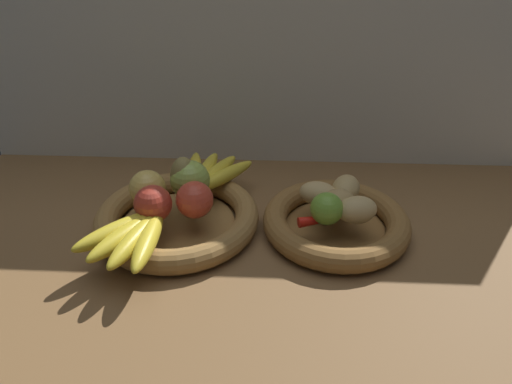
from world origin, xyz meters
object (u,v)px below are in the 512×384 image
object	(u,v)px
fruit_bowl_right	(336,222)
potato_oblong	(319,194)
apple_golden_left	(148,188)
banana_bunch_back	(209,174)
pear_brown	(184,177)
apple_red_right	(195,200)
lime_near	(327,209)
apple_green_back	(190,180)
potato_back	(346,189)
potato_small	(357,210)
potato_large	(338,202)
apple_red_front	(153,204)
banana_bunch_front	(133,235)
chili_pepper	(335,218)
fruit_bowl_left	(177,218)

from	to	relation	value
fruit_bowl_right	potato_oblong	bearing A→B (deg)	142.13
apple_golden_left	banana_bunch_back	bearing A→B (deg)	43.94
pear_brown	potato_oblong	xyz separation A→B (cm)	(26.94, -1.62, -2.02)
fruit_bowl_right	apple_red_right	distance (cm)	28.03
pear_brown	lime_near	bearing A→B (deg)	-16.33
apple_green_back	lime_near	bearing A→B (deg)	-16.31
potato_back	apple_green_back	bearing A→B (deg)	-179.39
pear_brown	potato_oblong	bearing A→B (deg)	-3.45
potato_small	lime_near	bearing A→B (deg)	-173.33
potato_large	fruit_bowl_right	bearing A→B (deg)	180.00
apple_green_back	apple_golden_left	distance (cm)	8.48
potato_small	potato_back	world-z (taller)	same
apple_red_front	potato_large	size ratio (longest dim) A/B	1.05
fruit_bowl_right	apple_red_front	size ratio (longest dim) A/B	4.07
apple_red_right	pear_brown	size ratio (longest dim) A/B	0.82
banana_bunch_back	potato_small	world-z (taller)	potato_small
banana_bunch_front	lime_near	size ratio (longest dim) A/B	3.07
apple_red_front	chili_pepper	world-z (taller)	apple_red_front
apple_red_right	potato_oblong	size ratio (longest dim) A/B	0.92
lime_near	chili_pepper	xyz separation A→B (cm)	(1.81, 0.26, -2.08)
potato_back	apple_red_front	bearing A→B (deg)	-166.57
potato_oblong	pear_brown	bearing A→B (deg)	176.55
apple_red_right	pear_brown	world-z (taller)	pear_brown
fruit_bowl_right	chili_pepper	world-z (taller)	chili_pepper
banana_bunch_back	potato_oblong	bearing A→B (deg)	-20.49
potato_large	lime_near	xyz separation A→B (cm)	(-2.54, -3.81, 0.75)
fruit_bowl_left	potato_oblong	bearing A→B (deg)	5.61
apple_green_back	potato_large	distance (cm)	29.52
pear_brown	potato_oblong	size ratio (longest dim) A/B	1.13
fruit_bowl_left	pear_brown	distance (cm)	8.23
pear_brown	potato_small	xyz separation A→B (cm)	(33.63, -7.52, -1.78)
apple_red_right	potato_large	distance (cm)	27.39
banana_bunch_back	potato_large	size ratio (longest dim) A/B	2.81
apple_green_back	potato_large	xyz separation A→B (cm)	(29.20, -3.99, -1.67)
apple_red_front	banana_bunch_back	bearing A→B (deg)	62.47
apple_golden_left	potato_small	bearing A→B (deg)	-5.99
fruit_bowl_right	potato_large	xyz separation A→B (cm)	(0.00, 0.00, 4.84)
fruit_bowl_left	apple_golden_left	size ratio (longest dim) A/B	4.55
potato_oblong	fruit_bowl_left	bearing A→B (deg)	-174.39
apple_red_right	chili_pepper	distance (cm)	26.64
fruit_bowl_right	potato_oblong	distance (cm)	6.61
apple_green_back	chili_pepper	distance (cm)	29.61
pear_brown	banana_bunch_back	distance (cm)	8.51
potato_small	potato_large	xyz separation A→B (cm)	(-3.15, 3.15, -0.25)
lime_near	fruit_bowl_left	bearing A→B (deg)	172.52
fruit_bowl_right	apple_red_right	xyz separation A→B (cm)	(-27.23, -2.66, 6.08)
fruit_bowl_left	apple_red_right	distance (cm)	7.94
fruit_bowl_left	pear_brown	world-z (taller)	pear_brown
apple_red_right	banana_bunch_front	world-z (taller)	apple_red_right
banana_bunch_front	potato_back	bearing A→B (deg)	22.43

